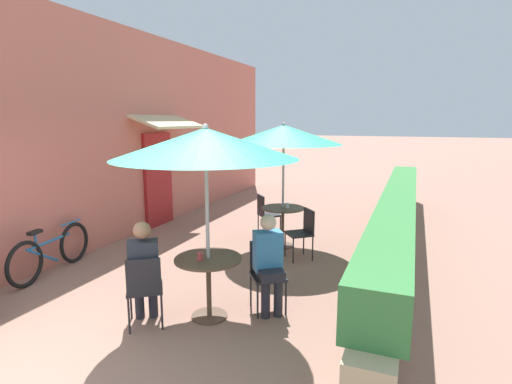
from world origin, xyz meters
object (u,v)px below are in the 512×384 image
at_px(cafe_chair_near_right, 144,286).
at_px(bicycle_leaning, 51,252).
at_px(patio_table_near, 209,274).
at_px(coffee_cup_near, 200,257).
at_px(patio_umbrella_mid, 284,135).
at_px(patio_umbrella_near, 206,144).
at_px(cafe_chair_near_left, 266,269).
at_px(patio_table_mid, 283,218).
at_px(seated_patron_near_left, 269,259).
at_px(seated_patron_near_right, 144,268).
at_px(coffee_cup_mid, 287,205).
at_px(cafe_chair_mid_left, 266,212).
at_px(cafe_chair_mid_right, 303,230).

distance_m(cafe_chair_near_right, bicycle_leaning, 2.55).
relative_size(patio_table_near, coffee_cup_near, 8.99).
relative_size(patio_table_near, patio_umbrella_mid, 0.35).
bearing_deg(bicycle_leaning, patio_umbrella_near, -14.80).
height_order(patio_umbrella_mid, bicycle_leaning, patio_umbrella_mid).
distance_m(patio_umbrella_mid, bicycle_leaning, 4.33).
bearing_deg(patio_umbrella_near, cafe_chair_near_left, 41.53).
bearing_deg(patio_table_mid, seated_patron_near_left, -75.75).
distance_m(cafe_chair_near_right, seated_patron_near_right, 0.20).
bearing_deg(coffee_cup_mid, cafe_chair_mid_left, 140.20).
relative_size(seated_patron_near_left, coffee_cup_mid, 13.89).
bearing_deg(cafe_chair_near_right, cafe_chair_mid_right, 34.64).
height_order(seated_patron_near_left, cafe_chair_near_right, seated_patron_near_left).
height_order(patio_umbrella_near, patio_table_mid, patio_umbrella_near).
height_order(seated_patron_near_right, bicycle_leaning, seated_patron_near_right).
bearing_deg(cafe_chair_mid_left, coffee_cup_near, -31.77).
xyz_separation_m(seated_patron_near_left, coffee_cup_near, (-0.67, -0.51, 0.12)).
xyz_separation_m(patio_table_near, patio_umbrella_mid, (-0.03, 3.00, 1.56)).
distance_m(patio_table_mid, coffee_cup_mid, 0.26).
relative_size(patio_table_near, cafe_chair_near_left, 0.93).
bearing_deg(cafe_chair_near_right, patio_umbrella_near, 5.86).
bearing_deg(coffee_cup_mid, patio_umbrella_mid, -178.04).
xyz_separation_m(cafe_chair_near_left, coffee_cup_near, (-0.61, -0.60, 0.29)).
distance_m(patio_table_mid, cafe_chair_mid_left, 0.75).
xyz_separation_m(patio_table_near, patio_umbrella_near, (-0.00, 0.00, 1.56)).
bearing_deg(seated_patron_near_left, patio_umbrella_mid, -111.41).
bearing_deg(patio_table_near, patio_umbrella_mid, 90.63).
xyz_separation_m(patio_table_near, cafe_chair_mid_right, (0.50, 2.48, -0.04)).
height_order(patio_umbrella_near, cafe_chair_near_left, patio_umbrella_near).
xyz_separation_m(patio_table_mid, bicycle_leaning, (-2.93, -2.66, -0.20)).
distance_m(patio_umbrella_mid, cafe_chair_mid_right, 1.77).
bearing_deg(seated_patron_near_right, coffee_cup_mid, 43.08).
relative_size(cafe_chair_near_right, seated_patron_near_right, 0.70).
distance_m(patio_table_mid, bicycle_leaning, 3.96).
relative_size(coffee_cup_near, bicycle_leaning, 0.05).
height_order(cafe_chair_near_left, cafe_chair_mid_right, same).
distance_m(seated_patron_near_left, cafe_chair_near_right, 1.50).
height_order(patio_table_mid, patio_umbrella_mid, patio_umbrella_mid).
xyz_separation_m(seated_patron_near_left, seated_patron_near_right, (-1.25, -0.81, 0.00)).
xyz_separation_m(cafe_chair_near_left, bicycle_leaning, (-3.52, -0.16, -0.16)).
relative_size(patio_umbrella_mid, bicycle_leaning, 1.35).
bearing_deg(cafe_chair_near_left, coffee_cup_mid, -114.21).
relative_size(patio_umbrella_mid, cafe_chair_mid_right, 2.69).
distance_m(patio_umbrella_near, cafe_chair_near_left, 1.77).
bearing_deg(cafe_chair_near_right, cafe_chair_mid_left, 54.47).
relative_size(seated_patron_near_left, bicycle_leaning, 0.72).
xyz_separation_m(seated_patron_near_right, cafe_chair_mid_right, (1.13, 2.88, -0.17)).
bearing_deg(coffee_cup_mid, cafe_chair_mid_right, -49.31).
bearing_deg(patio_umbrella_near, coffee_cup_mid, 88.99).
xyz_separation_m(cafe_chair_near_left, seated_patron_near_right, (-1.19, -0.90, 0.17)).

